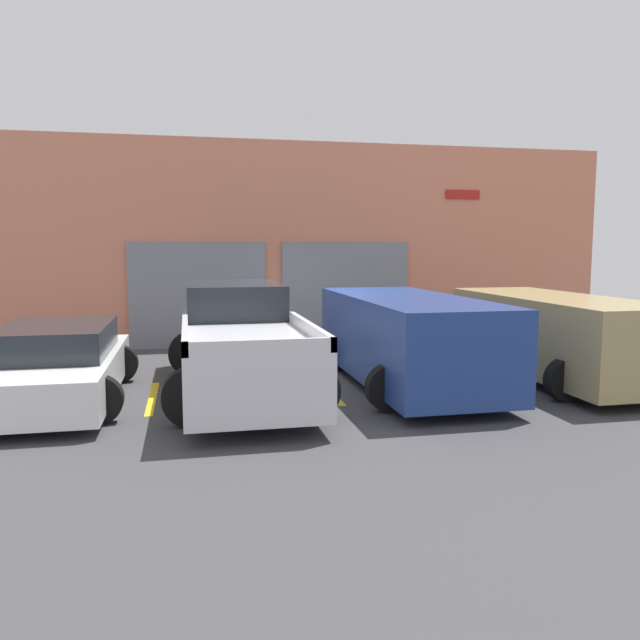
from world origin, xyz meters
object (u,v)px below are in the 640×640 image
(pickup_truck, at_px, (240,341))
(sedan_white, at_px, (56,366))
(sedan_side, at_px, (555,334))
(van_right, at_px, (407,337))

(pickup_truck, relative_size, sedan_white, 1.32)
(sedan_white, height_order, sedan_side, sedan_side)
(pickup_truck, relative_size, van_right, 1.12)
(sedan_side, bearing_deg, sedan_white, 179.85)
(pickup_truck, bearing_deg, sedan_side, -3.01)
(sedan_white, bearing_deg, sedan_side, -0.15)
(pickup_truck, relative_size, sedan_side, 1.13)
(pickup_truck, xyz_separation_m, sedan_white, (-2.79, -0.27, -0.24))
(pickup_truck, xyz_separation_m, van_right, (2.79, -0.29, 0.03))
(sedan_side, relative_size, van_right, 0.99)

